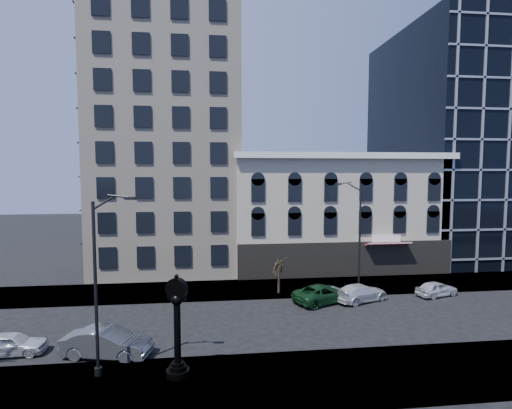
{
  "coord_description": "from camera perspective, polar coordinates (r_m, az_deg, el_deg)",
  "views": [
    {
      "loc": [
        -1.65,
        -27.08,
        10.47
      ],
      "look_at": [
        2.0,
        4.0,
        8.0
      ],
      "focal_mm": 28.0,
      "sensor_mm": 36.0,
      "label": 1
    }
  ],
  "objects": [
    {
      "name": "street_clock",
      "position": [
        21.6,
        -11.18,
        -17.2
      ],
      "size": [
        1.2,
        1.2,
        5.29
      ],
      "rotation": [
        0.0,
        0.0,
        -0.42
      ],
      "color": "black",
      "rests_on": "sidewalk_near"
    },
    {
      "name": "sidewalk_far",
      "position": [
        36.63,
        -3.93,
        -12.01
      ],
      "size": [
        160.0,
        6.0,
        0.12
      ],
      "primitive_type": "cube",
      "color": "gray",
      "rests_on": "ground"
    },
    {
      "name": "car_far_b",
      "position": [
        34.51,
        14.74,
        -12.09
      ],
      "size": [
        5.18,
        3.62,
        1.39
      ],
      "primitive_type": "imported",
      "rotation": [
        0.0,
        0.0,
        1.96
      ],
      "color": "silver",
      "rests_on": "ground"
    },
    {
      "name": "car_far_c",
      "position": [
        37.97,
        24.38,
        -10.9
      ],
      "size": [
        4.02,
        2.49,
        1.28
      ],
      "primitive_type": "imported",
      "rotation": [
        0.0,
        0.0,
        1.85
      ],
      "color": "silver",
      "rests_on": "ground"
    },
    {
      "name": "victorian_row",
      "position": [
        45.31,
        10.88,
        -1.23
      ],
      "size": [
        22.6,
        11.19,
        12.5
      ],
      "color": "#BEB39C",
      "rests_on": "ground"
    },
    {
      "name": "car_near_b",
      "position": [
        25.52,
        -20.52,
        -17.99
      ],
      "size": [
        5.27,
        2.81,
        1.65
      ],
      "primitive_type": "imported",
      "rotation": [
        0.0,
        0.0,
        1.35
      ],
      "color": "#595B60",
      "rests_on": "ground"
    },
    {
      "name": "bare_tree_far",
      "position": [
        34.74,
        3.29,
        -8.12
      ],
      "size": [
        2.14,
        2.14,
        3.67
      ],
      "color": "#322719",
      "rests_on": "sidewalk_far"
    },
    {
      "name": "street_lamp_far",
      "position": [
        35.66,
        13.52,
        -0.41
      ],
      "size": [
        2.41,
        1.14,
        9.76
      ],
      "rotation": [
        0.0,
        0.0,
        2.78
      ],
      "color": "black",
      "rests_on": "sidewalk_far"
    },
    {
      "name": "cream_tower",
      "position": [
        47.02,
        -12.47,
        15.26
      ],
      "size": [
        15.9,
        15.4,
        42.5
      ],
      "color": "beige",
      "rests_on": "ground"
    },
    {
      "name": "car_near_a",
      "position": [
        28.14,
        -31.58,
        -16.59
      ],
      "size": [
        3.87,
        1.65,
        1.3
      ],
      "primitive_type": "imported",
      "rotation": [
        0.0,
        0.0,
        1.6
      ],
      "color": "silver",
      "rests_on": "ground"
    },
    {
      "name": "ground",
      "position": [
        29.08,
        -3.13,
        -16.6
      ],
      "size": [
        160.0,
        160.0,
        0.0
      ],
      "primitive_type": "plane",
      "color": "black",
      "rests_on": "ground"
    },
    {
      "name": "sidewalk_near",
      "position": [
        21.8,
        -1.69,
        -24.02
      ],
      "size": [
        160.0,
        6.0,
        0.12
      ],
      "primitive_type": "cube",
      "color": "gray",
      "rests_on": "ground"
    },
    {
      "name": "glass_office",
      "position": [
        58.71,
        28.55,
        7.42
      ],
      "size": [
        20.0,
        20.15,
        28.0
      ],
      "color": "black",
      "rests_on": "ground"
    },
    {
      "name": "car_far_a",
      "position": [
        33.54,
        9.63,
        -12.44
      ],
      "size": [
        5.74,
        4.27,
        1.45
      ],
      "primitive_type": "imported",
      "rotation": [
        0.0,
        0.0,
        1.98
      ],
      "color": "#143F1E",
      "rests_on": "ground"
    },
    {
      "name": "street_lamp_near",
      "position": [
        21.25,
        -20.45,
        -4.44
      ],
      "size": [
        2.44,
        0.7,
        9.47
      ],
      "rotation": [
        0.0,
        0.0,
        -0.18
      ],
      "color": "black",
      "rests_on": "sidewalk_near"
    }
  ]
}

